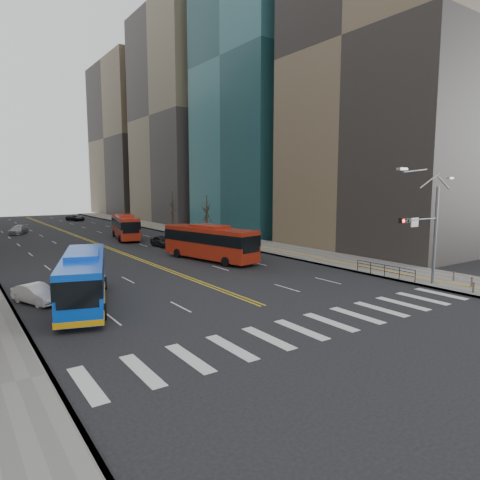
# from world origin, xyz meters

# --- Properties ---
(ground) EXTENTS (220.00, 220.00, 0.00)m
(ground) POSITION_xyz_m (0.00, 0.00, 0.00)
(ground) COLOR black
(sidewalk_right) EXTENTS (7.00, 130.00, 0.15)m
(sidewalk_right) POSITION_xyz_m (17.50, 45.00, 0.07)
(sidewalk_right) COLOR slate
(sidewalk_right) RESTS_ON ground
(crosswalk) EXTENTS (26.70, 4.00, 0.01)m
(crosswalk) POSITION_xyz_m (0.00, 0.00, 0.01)
(crosswalk) COLOR silver
(crosswalk) RESTS_ON ground
(centerline) EXTENTS (0.55, 100.00, 0.01)m
(centerline) POSITION_xyz_m (0.00, 55.00, 0.01)
(centerline) COLOR gold
(centerline) RESTS_ON ground
(office_towers) EXTENTS (83.00, 134.00, 58.00)m
(office_towers) POSITION_xyz_m (0.12, 68.51, 23.92)
(office_towers) COLOR gray
(office_towers) RESTS_ON ground
(signal_mast) EXTENTS (5.37, 0.37, 9.39)m
(signal_mast) POSITION_xyz_m (13.77, 2.00, 4.86)
(signal_mast) COLOR slate
(signal_mast) RESTS_ON ground
(pedestrian_railing) EXTENTS (0.06, 6.06, 1.02)m
(pedestrian_railing) POSITION_xyz_m (14.30, 6.00, 0.82)
(pedestrian_railing) COLOR black
(pedestrian_railing) RESTS_ON sidewalk_right
(bollards) EXTENTS (2.87, 3.17, 0.78)m
(bollards) POSITION_xyz_m (16.27, -0.17, 0.55)
(bollards) COLOR slate
(bollards) RESTS_ON sidewalk_right
(street_trees) EXTENTS (35.20, 47.20, 7.60)m
(street_trees) POSITION_xyz_m (-7.18, 34.55, 4.87)
(street_trees) COLOR #2E251C
(street_trees) RESTS_ON ground
(blue_bus) EXTENTS (6.31, 12.77, 3.64)m
(blue_bus) POSITION_xyz_m (-9.82, 12.34, 1.91)
(blue_bus) COLOR blue
(blue_bus) RESTS_ON ground
(red_bus_near) EXTENTS (5.20, 12.63, 3.88)m
(red_bus_near) POSITION_xyz_m (6.14, 22.48, 2.15)
(red_bus_near) COLOR #A82411
(red_bus_near) RESTS_ON ground
(red_bus_far) EXTENTS (5.17, 12.16, 3.74)m
(red_bus_far) POSITION_xyz_m (5.20, 46.12, 2.08)
(red_bus_far) COLOR #A82411
(red_bus_far) RESTS_ON ground
(car_white) EXTENTS (2.87, 4.30, 1.34)m
(car_white) POSITION_xyz_m (-12.50, 14.41, 0.67)
(car_white) COLOR white
(car_white) RESTS_ON ground
(car_dark_mid) EXTENTS (1.99, 4.41, 1.47)m
(car_dark_mid) POSITION_xyz_m (6.27, 35.17, 0.73)
(car_dark_mid) COLOR black
(car_dark_mid) RESTS_ON ground
(car_silver) EXTENTS (3.88, 5.41, 1.45)m
(car_silver) POSITION_xyz_m (-7.37, 62.79, 0.73)
(car_silver) COLOR #9A9A9F
(car_silver) RESTS_ON ground
(car_dark_far) EXTENTS (3.92, 5.33, 1.35)m
(car_dark_far) POSITION_xyz_m (7.47, 85.75, 0.67)
(car_dark_far) COLOR black
(car_dark_far) RESTS_ON ground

